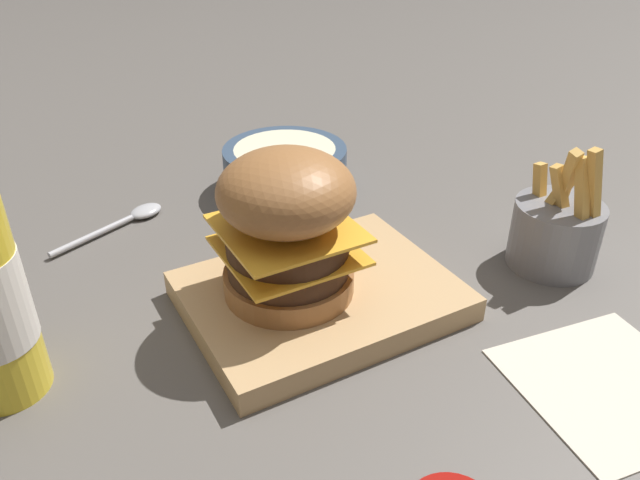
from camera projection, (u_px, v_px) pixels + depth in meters
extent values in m
plane|color=#5B5651|center=(320.00, 290.00, 0.62)|extent=(6.00, 6.00, 0.00)
cube|color=tan|center=(320.00, 296.00, 0.59)|extent=(0.24, 0.19, 0.02)
cylinder|color=#9E6638|center=(289.00, 280.00, 0.57)|extent=(0.12, 0.12, 0.02)
cylinder|color=#422819|center=(288.00, 261.00, 0.56)|extent=(0.11, 0.11, 0.02)
cube|color=gold|center=(288.00, 250.00, 0.56)|extent=(0.11, 0.11, 0.00)
cylinder|color=#422819|center=(288.00, 239.00, 0.55)|extent=(0.11, 0.11, 0.02)
cube|color=gold|center=(287.00, 228.00, 0.55)|extent=(0.11, 0.11, 0.00)
ellipsoid|color=#9E6638|center=(286.00, 191.00, 0.53)|extent=(0.12, 0.12, 0.07)
cylinder|color=slate|center=(555.00, 235.00, 0.64)|extent=(0.09, 0.09, 0.07)
cube|color=gold|center=(555.00, 199.00, 0.63)|extent=(0.03, 0.03, 0.07)
cube|color=gold|center=(539.00, 192.00, 0.64)|extent=(0.01, 0.02, 0.06)
cube|color=gold|center=(565.00, 186.00, 0.62)|extent=(0.03, 0.04, 0.09)
cube|color=gold|center=(582.00, 201.00, 0.60)|extent=(0.01, 0.03, 0.09)
cube|color=gold|center=(561.00, 198.00, 0.62)|extent=(0.03, 0.02, 0.07)
cube|color=gold|center=(594.00, 196.00, 0.60)|extent=(0.03, 0.02, 0.10)
cylinder|color=#384C66|center=(285.00, 169.00, 0.80)|extent=(0.16, 0.16, 0.06)
cylinder|color=beige|center=(285.00, 150.00, 0.78)|extent=(0.13, 0.13, 0.01)
cylinder|color=#B2B2B7|center=(93.00, 235.00, 0.70)|extent=(0.10, 0.05, 0.01)
ellipsoid|color=#B2B2B7|center=(146.00, 211.00, 0.75)|extent=(0.05, 0.04, 0.01)
cube|color=beige|center=(610.00, 385.00, 0.51)|extent=(0.17, 0.17, 0.00)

